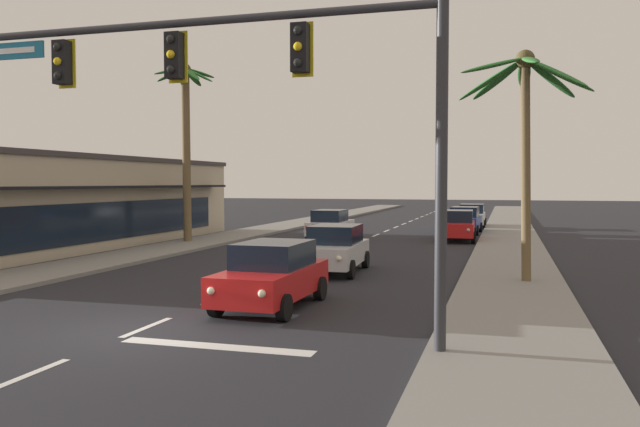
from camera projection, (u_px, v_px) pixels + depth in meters
ground_plane at (134, 332)px, 13.72m from camera, size 220.00×220.00×0.00m
sidewalk_right at (510, 248)px, 30.72m from camera, size 3.20×110.00×0.14m
sidewalk_left at (213, 240)px, 35.07m from camera, size 3.20×110.00×0.14m
lane_markings at (359, 245)px, 32.65m from camera, size 4.28×87.10×0.01m
traffic_signal_mast at (255, 81)px, 12.47m from camera, size 10.78×0.41×7.26m
sedan_lead_at_stop_bar at (272, 274)px, 16.41m from camera, size 2.00×4.47×1.68m
sedan_third_in_queue at (335, 248)px, 22.89m from camera, size 2.08×4.50×1.68m
sedan_oncoming_far at (330, 224)px, 35.98m from camera, size 1.95×4.45×1.68m
sedan_parked_nearest_kerb at (472, 216)px, 45.43m from camera, size 1.96×4.46×1.68m
sedan_parked_mid_kerb at (458, 225)px, 35.27m from camera, size 2.06×4.49×1.68m
sedan_parked_far_kerb at (465, 220)px, 40.27m from camera, size 2.08×4.50×1.68m
palm_left_second at (186, 126)px, 33.45m from camera, size 3.13×3.09×9.39m
palm_right_second at (525, 103)px, 19.84m from camera, size 4.19×4.60×7.29m
storefront_strip_left at (52, 202)px, 31.69m from camera, size 8.41×24.54×4.52m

